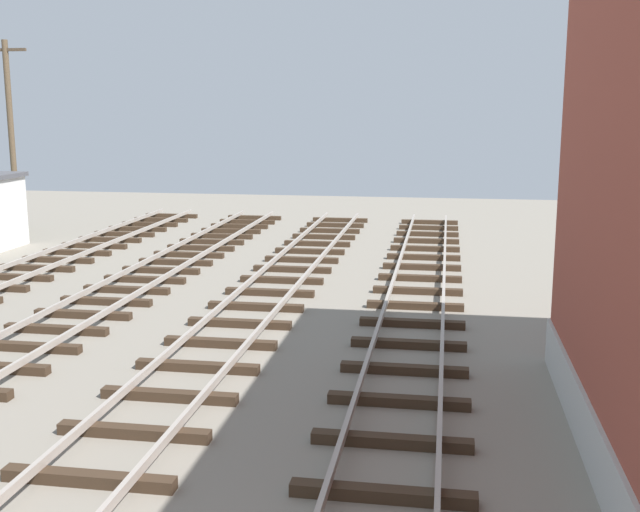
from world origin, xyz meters
name	(u,v)px	position (x,y,z in m)	size (l,w,h in m)	color
utility_pole_far	(11,133)	(-16.07, 24.69, 4.11)	(1.80, 0.24, 7.85)	brown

